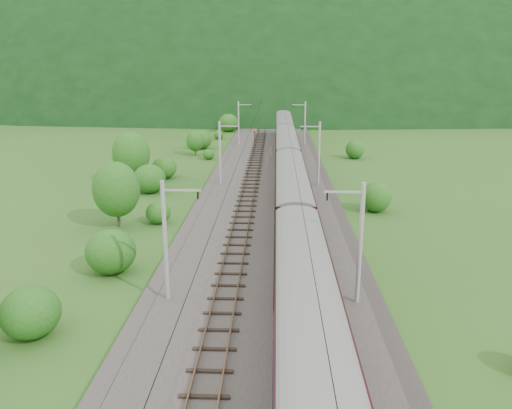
{
  "coord_description": "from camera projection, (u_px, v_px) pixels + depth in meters",
  "views": [
    {
      "loc": [
        0.8,
        -29.73,
        15.38
      ],
      "look_at": [
        -0.97,
        14.75,
        2.6
      ],
      "focal_mm": 35.0,
      "sensor_mm": 36.0,
      "label": 1
    }
  ],
  "objects": [
    {
      "name": "hazard_post_near",
      "position": [
        267.0,
        160.0,
        75.17
      ],
      "size": [
        0.17,
        0.17,
        1.58
      ],
      "primitive_type": "cylinder",
      "color": "red",
      "rests_on": "railbed"
    },
    {
      "name": "mountain_ridge",
      "position": [
        91.0,
        86.0,
        325.53
      ],
      "size": [
        336.0,
        280.0,
        132.0
      ],
      "primitive_type": "ellipsoid",
      "color": "black",
      "rests_on": "ground"
    },
    {
      "name": "overhead_wires",
      "position": [
        266.0,
        168.0,
        40.47
      ],
      "size": [
        4.83,
        198.0,
        0.03
      ],
      "color": "black",
      "rests_on": "ground"
    },
    {
      "name": "hazard_post_far",
      "position": [
        271.0,
        151.0,
        82.39
      ],
      "size": [
        0.17,
        0.17,
        1.63
      ],
      "primitive_type": "cylinder",
      "color": "red",
      "rests_on": "railbed"
    },
    {
      "name": "mountain_main",
      "position": [
        275.0,
        90.0,
        282.54
      ],
      "size": [
        504.0,
        360.0,
        244.0
      ],
      "primitive_type": "ellipsoid",
      "color": "black",
      "rests_on": "ground"
    },
    {
      "name": "ground",
      "position": [
        262.0,
        304.0,
        32.83
      ],
      "size": [
        600.0,
        600.0,
        0.0
      ],
      "primitive_type": "plane",
      "color": "#29531A",
      "rests_on": "ground"
    },
    {
      "name": "track_right",
      "position": [
        293.0,
        246.0,
        42.24
      ],
      "size": [
        2.4,
        220.0,
        0.27
      ],
      "color": "brown",
      "rests_on": "railbed"
    },
    {
      "name": "vegetation_right",
      "position": [
        420.0,
        240.0,
        40.64
      ],
      "size": [
        5.51,
        95.21,
        2.9
      ],
      "color": "#204B14",
      "rests_on": "ground"
    },
    {
      "name": "railbed",
      "position": [
        265.0,
        248.0,
        42.39
      ],
      "size": [
        14.0,
        220.0,
        0.3
      ],
      "primitive_type": "cube",
      "color": "#38332D",
      "rests_on": "ground"
    },
    {
      "name": "signal",
      "position": [
        255.0,
        134.0,
        98.55
      ],
      "size": [
        0.25,
        0.25,
        2.27
      ],
      "color": "black",
      "rests_on": "railbed"
    },
    {
      "name": "train",
      "position": [
        292.0,
        184.0,
        48.93
      ],
      "size": [
        3.26,
        181.14,
        5.69
      ],
      "color": "black",
      "rests_on": "ground"
    },
    {
      "name": "track_left",
      "position": [
        237.0,
        245.0,
        42.42
      ],
      "size": [
        2.4,
        220.0,
        0.27
      ],
      "color": "brown",
      "rests_on": "railbed"
    },
    {
      "name": "vegetation_left",
      "position": [
        125.0,
        191.0,
        51.02
      ],
      "size": [
        13.29,
        145.12,
        6.87
      ],
      "color": "#204B14",
      "rests_on": "ground"
    },
    {
      "name": "catenary_left",
      "position": [
        220.0,
        152.0,
        62.55
      ],
      "size": [
        2.54,
        192.28,
        8.0
      ],
      "color": "gray",
      "rests_on": "railbed"
    },
    {
      "name": "catenary_right",
      "position": [
        318.0,
        152.0,
        62.09
      ],
      "size": [
        2.54,
        192.28,
        8.0
      ],
      "color": "gray",
      "rests_on": "railbed"
    }
  ]
}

